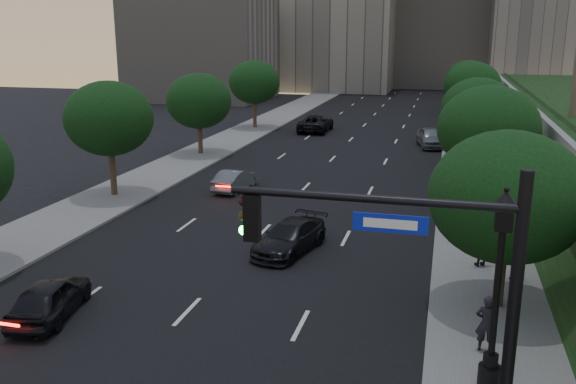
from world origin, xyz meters
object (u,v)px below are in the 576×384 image
(traffic_signal_mast, at_px, (449,337))
(pedestrian_a, at_px, (486,324))
(sedan_far_left, at_px, (316,123))
(sedan_far_right, at_px, (431,137))
(sedan_near_right, at_px, (290,237))
(street_lamp, at_px, (496,299))
(sedan_mid_left, at_px, (235,180))
(sedan_near_left, at_px, (50,298))
(pedestrian_b, at_px, (516,260))
(pedestrian_c, at_px, (482,246))

(traffic_signal_mast, bearing_deg, pedestrian_a, 79.21)
(sedan_far_left, height_order, sedan_far_right, sedan_far_right)
(sedan_far_left, xyz_separation_m, sedan_near_right, (5.92, -32.96, -0.14))
(street_lamp, distance_m, sedan_mid_left, 23.12)
(sedan_near_left, relative_size, sedan_far_left, 0.69)
(pedestrian_a, distance_m, pedestrian_b, 6.15)
(traffic_signal_mast, height_order, sedan_far_right, traffic_signal_mast)
(pedestrian_c, bearing_deg, traffic_signal_mast, 57.59)
(sedan_mid_left, relative_size, sedan_far_left, 0.68)
(pedestrian_a, bearing_deg, street_lamp, 98.87)
(sedan_near_right, height_order, pedestrian_c, pedestrian_c)
(street_lamp, xyz_separation_m, sedan_near_left, (-14.02, 0.80, -1.95))
(traffic_signal_mast, xyz_separation_m, pedestrian_a, (1.20, 6.29, -2.65))
(street_lamp, relative_size, sedan_far_left, 0.97)
(traffic_signal_mast, xyz_separation_m, sedan_near_right, (-6.60, 13.38, -3.01))
(sedan_mid_left, height_order, sedan_near_right, sedan_near_right)
(pedestrian_b, bearing_deg, pedestrian_a, 60.63)
(traffic_signal_mast, distance_m, sedan_far_right, 40.82)
(sedan_near_left, xyz_separation_m, sedan_far_right, (11.30, 35.44, 0.14))
(sedan_near_left, relative_size, sedan_far_right, 0.83)
(street_lamp, distance_m, pedestrian_b, 8.13)
(pedestrian_a, bearing_deg, traffic_signal_mast, 87.38)
(street_lamp, relative_size, pedestrian_b, 3.65)
(pedestrian_c, bearing_deg, sedan_near_right, -26.68)
(sedan_near_left, xyz_separation_m, pedestrian_c, (14.19, 8.10, 0.31))
(sedan_near_left, height_order, sedan_near_right, sedan_near_left)
(pedestrian_a, relative_size, pedestrian_b, 1.13)
(traffic_signal_mast, relative_size, sedan_mid_left, 1.78)
(sedan_far_left, xyz_separation_m, pedestrian_b, (15.10, -34.06, 0.12))
(sedan_mid_left, distance_m, pedestrian_a, 21.57)
(sedan_mid_left, distance_m, pedestrian_c, 16.88)
(sedan_far_left, bearing_deg, pedestrian_a, 109.33)
(sedan_near_left, distance_m, pedestrian_c, 16.34)
(sedan_near_right, bearing_deg, pedestrian_a, -28.74)
(sedan_mid_left, xyz_separation_m, sedan_far_right, (10.98, 17.74, 0.18))
(street_lamp, bearing_deg, pedestrian_c, 88.92)
(sedan_far_right, distance_m, pedestrian_b, 28.71)
(sedan_far_left, bearing_deg, street_lamp, 108.58)
(sedan_far_left, xyz_separation_m, pedestrian_c, (13.91, -32.99, 0.19))
(traffic_signal_mast, height_order, sedan_near_right, traffic_signal_mast)
(traffic_signal_mast, height_order, street_lamp, traffic_signal_mast)
(sedan_mid_left, relative_size, pedestrian_c, 2.32)
(sedan_mid_left, relative_size, sedan_near_right, 0.86)
(traffic_signal_mast, xyz_separation_m, sedan_far_left, (-12.52, 46.34, -2.87))
(sedan_mid_left, xyz_separation_m, sedan_far_left, (-0.03, 23.39, 0.15))
(sedan_near_right, height_order, pedestrian_b, pedestrian_b)
(sedan_far_right, bearing_deg, traffic_signal_mast, -99.41)
(traffic_signal_mast, relative_size, sedan_near_left, 1.75)
(traffic_signal_mast, xyz_separation_m, sedan_mid_left, (-12.49, 22.96, -3.02))
(sedan_far_right, distance_m, pedestrian_a, 34.51)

